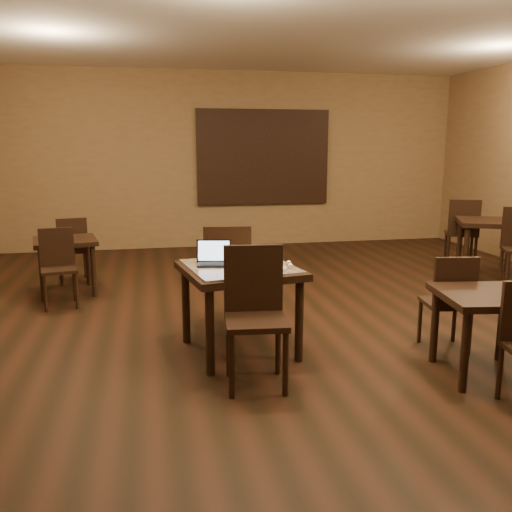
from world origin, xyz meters
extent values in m
plane|color=black|center=(0.00, 0.00, 0.00)|extent=(10.00, 10.00, 0.00)
cube|color=olive|center=(0.00, 5.00, 1.50)|extent=(8.00, 0.02, 3.00)
cube|color=#245C86|center=(0.50, 4.97, 1.55)|extent=(2.20, 0.04, 1.50)
cube|color=black|center=(0.50, 4.95, 1.55)|extent=(2.34, 0.02, 1.64)
cylinder|color=black|center=(-1.09, -0.50, 0.35)|extent=(0.07, 0.07, 0.71)
cylinder|color=black|center=(-1.22, 0.25, 0.35)|extent=(0.07, 0.07, 0.71)
cylinder|color=black|center=(-0.34, -0.37, 0.35)|extent=(0.07, 0.07, 0.71)
cylinder|color=black|center=(-0.47, 0.38, 0.35)|extent=(0.07, 0.07, 0.71)
cube|color=black|center=(-0.78, -0.06, 0.72)|extent=(1.06, 1.06, 0.06)
cube|color=#171797|center=(-0.78, -0.06, 0.76)|extent=(0.97, 0.97, 0.02)
cylinder|color=black|center=(-0.99, -0.93, 0.24)|extent=(0.04, 0.04, 0.48)
cylinder|color=black|center=(-0.95, -0.55, 0.24)|extent=(0.04, 0.04, 0.48)
cylinder|color=black|center=(-0.61, -0.97, 0.24)|extent=(0.04, 0.04, 0.48)
cylinder|color=black|center=(-0.57, -0.59, 0.24)|extent=(0.04, 0.04, 0.48)
cube|color=black|center=(-0.78, -0.76, 0.50)|extent=(0.49, 0.49, 0.04)
cube|color=black|center=(-0.76, -0.56, 0.77)|extent=(0.45, 0.09, 0.51)
cylinder|color=black|center=(-0.56, 0.80, 0.24)|extent=(0.04, 0.04, 0.47)
cylinder|color=black|center=(-0.62, 0.43, 0.24)|extent=(0.04, 0.04, 0.47)
cylinder|color=black|center=(-0.94, 0.86, 0.24)|extent=(0.04, 0.04, 0.47)
cylinder|color=black|center=(-1.00, 0.48, 0.24)|extent=(0.04, 0.04, 0.47)
cube|color=black|center=(-0.78, 0.64, 0.50)|extent=(0.50, 0.50, 0.04)
cube|color=black|center=(-0.81, 0.45, 0.77)|extent=(0.44, 0.11, 0.51)
cube|color=black|center=(-0.98, -0.01, 0.77)|extent=(0.33, 0.25, 0.01)
cube|color=black|center=(-0.98, 0.10, 0.87)|extent=(0.30, 0.10, 0.19)
cube|color=silver|center=(-0.98, 0.09, 0.87)|extent=(0.27, 0.08, 0.17)
cylinder|color=white|center=(-0.56, -0.24, 0.77)|extent=(0.28, 0.28, 0.02)
cylinder|color=silver|center=(-0.66, 0.18, 0.77)|extent=(0.38, 0.38, 0.01)
cylinder|color=beige|center=(-0.66, 0.18, 0.78)|extent=(0.32, 0.32, 0.02)
torus|color=gold|center=(-0.66, 0.18, 0.78)|extent=(0.34, 0.34, 0.02)
cube|color=silver|center=(-0.64, 0.16, 0.79)|extent=(0.21, 0.25, 0.01)
cylinder|color=white|center=(-0.38, -0.20, 0.78)|extent=(0.06, 0.18, 0.04)
cylinder|color=#B23615|center=(-0.38, -0.20, 0.78)|extent=(0.05, 0.04, 0.04)
cylinder|color=black|center=(2.56, 1.85, 0.37)|extent=(0.07, 0.07, 0.73)
cylinder|color=black|center=(2.84, 2.45, 0.37)|extent=(0.07, 0.07, 0.73)
cylinder|color=black|center=(3.44, 2.18, 0.37)|extent=(0.07, 0.07, 0.73)
cube|color=black|center=(3.00, 2.02, 0.74)|extent=(1.09, 1.09, 0.06)
cylinder|color=black|center=(2.75, 1.26, 0.23)|extent=(0.04, 0.04, 0.46)
cylinder|color=black|center=(2.91, 1.59, 0.23)|extent=(0.04, 0.04, 0.46)
cylinder|color=black|center=(3.25, 2.78, 0.23)|extent=(0.04, 0.04, 0.46)
cylinder|color=black|center=(3.09, 2.44, 0.23)|extent=(0.04, 0.04, 0.46)
cylinder|color=black|center=(2.91, 2.93, 0.23)|extent=(0.04, 0.04, 0.46)
cylinder|color=black|center=(2.75, 2.59, 0.23)|extent=(0.04, 0.04, 0.46)
cube|color=black|center=(3.00, 2.69, 0.48)|extent=(0.57, 0.57, 0.04)
cube|color=black|center=(2.92, 2.51, 0.75)|extent=(0.41, 0.22, 0.49)
cylinder|color=black|center=(-2.73, 1.90, 0.31)|extent=(0.06, 0.06, 0.63)
cylinder|color=black|center=(-2.84, 2.45, 0.31)|extent=(0.06, 0.06, 0.63)
cylinder|color=black|center=(-2.17, 2.01, 0.31)|extent=(0.06, 0.06, 0.63)
cylinder|color=black|center=(-2.28, 2.56, 0.31)|extent=(0.06, 0.06, 0.63)
cube|color=black|center=(-2.51, 2.23, 0.64)|extent=(0.83, 0.83, 0.05)
cylinder|color=black|center=(-2.63, 1.47, 0.20)|extent=(0.04, 0.04, 0.40)
cylinder|color=black|center=(-2.69, 1.78, 0.20)|extent=(0.04, 0.04, 0.40)
cylinder|color=black|center=(-2.32, 1.53, 0.20)|extent=(0.04, 0.04, 0.40)
cylinder|color=black|center=(-2.38, 1.84, 0.20)|extent=(0.04, 0.04, 0.40)
cube|color=black|center=(-2.51, 1.66, 0.42)|extent=(0.44, 0.44, 0.04)
cube|color=black|center=(-2.54, 1.82, 0.65)|extent=(0.37, 0.11, 0.42)
cylinder|color=black|center=(-2.38, 2.99, 0.20)|extent=(0.04, 0.04, 0.40)
cylinder|color=black|center=(-2.32, 2.68, 0.20)|extent=(0.04, 0.04, 0.40)
cylinder|color=black|center=(-2.69, 2.93, 0.20)|extent=(0.04, 0.04, 0.40)
cylinder|color=black|center=(-2.63, 2.62, 0.20)|extent=(0.04, 0.04, 0.40)
cube|color=black|center=(-2.51, 2.81, 0.42)|extent=(0.44, 0.44, 0.04)
cube|color=black|center=(-2.47, 2.64, 0.65)|extent=(0.37, 0.11, 0.42)
cylinder|color=black|center=(0.67, -1.16, 0.31)|extent=(0.06, 0.06, 0.63)
cylinder|color=black|center=(0.74, -0.60, 0.31)|extent=(0.06, 0.06, 0.63)
cylinder|color=black|center=(1.30, -0.68, 0.31)|extent=(0.06, 0.06, 0.63)
cube|color=black|center=(0.98, -0.92, 0.63)|extent=(0.80, 0.80, 0.05)
cylinder|color=black|center=(0.85, -1.31, 0.20)|extent=(0.04, 0.04, 0.40)
cylinder|color=black|center=(1.16, -0.21, 0.20)|extent=(0.04, 0.04, 0.40)
cylinder|color=black|center=(1.12, -0.52, 0.20)|extent=(0.04, 0.04, 0.40)
cylinder|color=black|center=(0.85, -0.16, 0.20)|extent=(0.04, 0.04, 0.40)
cylinder|color=black|center=(0.81, -0.48, 0.20)|extent=(0.04, 0.04, 0.40)
cube|color=black|center=(0.98, -0.34, 0.41)|extent=(0.42, 0.42, 0.04)
cube|color=black|center=(0.96, -0.51, 0.64)|extent=(0.37, 0.09, 0.42)
camera|label=1|loc=(-1.52, -4.45, 1.75)|focal=38.00mm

